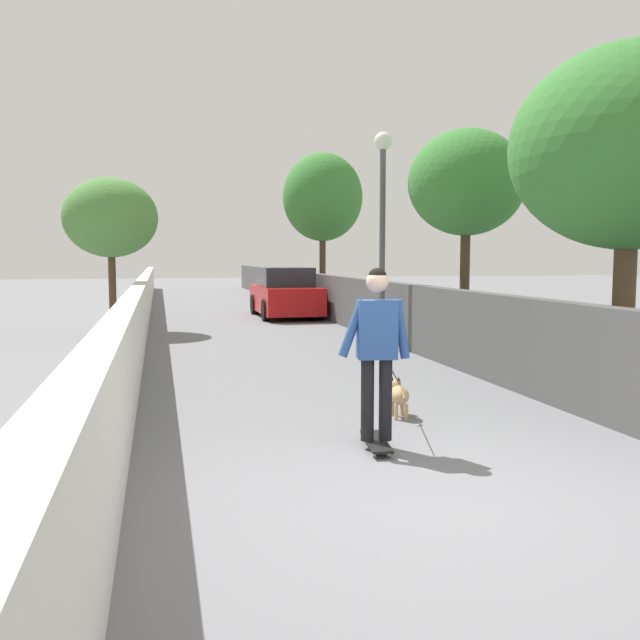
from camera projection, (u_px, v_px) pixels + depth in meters
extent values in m
plane|color=slate|center=(244.00, 324.00, 18.90)|extent=(80.00, 80.00, 0.00)
cube|color=silver|center=(140.00, 309.00, 16.28)|extent=(48.00, 0.30, 1.25)
cube|color=#4C4C4C|center=(358.00, 304.00, 17.52)|extent=(48.00, 0.30, 1.33)
cylinder|color=#473523|center=(113.00, 289.00, 17.05)|extent=(0.18, 0.18, 2.15)
ellipsoid|color=#4C843D|center=(110.00, 218.00, 16.88)|extent=(2.31, 2.31, 1.97)
cylinder|color=#473523|center=(464.00, 286.00, 13.29)|extent=(0.19, 0.19, 2.63)
ellipsoid|color=#387A33|center=(467.00, 182.00, 13.10)|extent=(2.24, 2.24, 2.03)
cylinder|color=#473523|center=(323.00, 265.00, 24.38)|extent=(0.22, 0.22, 3.12)
ellipsoid|color=#387A33|center=(323.00, 197.00, 24.16)|extent=(2.83, 2.83, 3.11)
cylinder|color=brown|center=(623.00, 310.00, 8.97)|extent=(0.29, 0.29, 2.37)
ellipsoid|color=#387A33|center=(630.00, 148.00, 8.77)|extent=(3.06, 3.06, 2.62)
cylinder|color=#4C4C51|center=(382.00, 250.00, 13.79)|extent=(0.12, 0.12, 4.03)
sphere|color=silver|center=(383.00, 141.00, 13.58)|extent=(0.36, 0.36, 0.36)
cube|color=black|center=(376.00, 441.00, 6.75)|extent=(0.82, 0.31, 0.02)
cylinder|color=beige|center=(365.00, 438.00, 7.02)|extent=(0.06, 0.04, 0.06)
cylinder|color=beige|center=(378.00, 438.00, 7.04)|extent=(0.06, 0.04, 0.06)
cylinder|color=beige|center=(374.00, 454.00, 6.47)|extent=(0.06, 0.04, 0.06)
cylinder|color=beige|center=(389.00, 453.00, 6.48)|extent=(0.06, 0.04, 0.06)
cylinder|color=black|center=(367.00, 400.00, 6.70)|extent=(0.15, 0.15, 0.82)
cylinder|color=black|center=(385.00, 399.00, 6.72)|extent=(0.15, 0.15, 0.82)
cube|color=#2D5199|center=(377.00, 329.00, 6.65)|extent=(0.27, 0.41, 0.58)
cylinder|color=#2D5199|center=(353.00, 328.00, 6.62)|extent=(0.13, 0.29, 0.58)
cylinder|color=#2D5199|center=(401.00, 329.00, 6.67)|extent=(0.11, 0.19, 0.59)
sphere|color=beige|center=(377.00, 281.00, 6.60)|extent=(0.22, 0.22, 0.22)
sphere|color=black|center=(377.00, 277.00, 6.60)|extent=(0.19, 0.19, 0.19)
ellipsoid|color=tan|center=(399.00, 395.00, 8.02)|extent=(0.38, 0.27, 0.22)
sphere|color=tan|center=(395.00, 385.00, 8.25)|extent=(0.15, 0.15, 0.15)
cone|color=black|center=(392.00, 379.00, 8.24)|extent=(0.06, 0.06, 0.06)
cone|color=black|center=(399.00, 379.00, 8.24)|extent=(0.06, 0.06, 0.06)
cylinder|color=tan|center=(392.00, 408.00, 8.14)|extent=(0.04, 0.04, 0.18)
cylinder|color=tan|center=(402.00, 408.00, 8.16)|extent=(0.04, 0.04, 0.18)
cylinder|color=tan|center=(396.00, 412.00, 7.92)|extent=(0.04, 0.04, 0.18)
cylinder|color=tan|center=(406.00, 412.00, 7.93)|extent=(0.04, 0.04, 0.18)
cylinder|color=tan|center=(404.00, 392.00, 7.79)|extent=(0.14, 0.05, 0.13)
cylinder|color=black|center=(389.00, 366.00, 7.33)|extent=(1.18, 0.68, 0.66)
cube|color=#B71414|center=(285.00, 299.00, 21.18)|extent=(3.95, 1.70, 0.80)
cube|color=#262B33|center=(285.00, 277.00, 21.12)|extent=(2.05, 1.50, 0.60)
cylinder|color=black|center=(255.00, 304.00, 22.21)|extent=(0.64, 0.22, 0.64)
cylinder|color=black|center=(302.00, 304.00, 22.57)|extent=(0.64, 0.22, 0.64)
cylinder|color=black|center=(266.00, 310.00, 19.84)|extent=(0.64, 0.22, 0.64)
cylinder|color=black|center=(319.00, 309.00, 20.20)|extent=(0.64, 0.22, 0.64)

